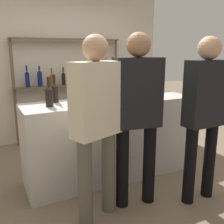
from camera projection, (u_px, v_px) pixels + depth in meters
name	position (u px, v px, depth m)	size (l,w,h in m)	color
ground_plane	(112.00, 175.00, 3.50)	(16.00, 16.00, 0.00)	#7A6651
bar_counter	(112.00, 139.00, 3.38)	(2.20, 0.60, 1.02)	#B7B2AD
back_wall	(65.00, 62.00, 4.82)	(3.80, 0.12, 2.80)	beige
back_shelf	(69.00, 75.00, 4.72)	(1.96, 0.18, 1.82)	brown
counter_bottle_0	(49.00, 95.00, 2.87)	(0.09, 0.09, 0.33)	black
counter_bottle_1	(157.00, 88.00, 3.31)	(0.08, 0.08, 0.36)	silver
counter_bottle_2	(113.00, 90.00, 3.09)	(0.08, 0.08, 0.36)	black
counter_bottle_3	(107.00, 88.00, 3.42)	(0.08, 0.08, 0.33)	black
counter_bottle_4	(55.00, 92.00, 3.10)	(0.08, 0.08, 0.33)	black
wine_glass	(114.00, 91.00, 3.30)	(0.08, 0.08, 0.15)	silver
ice_bucket	(81.00, 96.00, 2.99)	(0.23, 0.23, 0.19)	#B2B2B7
cork_jar	(107.00, 94.00, 3.22)	(0.13, 0.13, 0.16)	silver
customer_right	(204.00, 108.00, 2.71)	(0.45, 0.23, 1.77)	black
customer_left	(96.00, 117.00, 2.40)	(0.53, 0.36, 1.77)	#575347
server_behind_counter	(101.00, 93.00, 4.11)	(0.41, 0.23, 1.62)	black
customer_center	(137.00, 109.00, 2.63)	(0.50, 0.29, 1.80)	black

